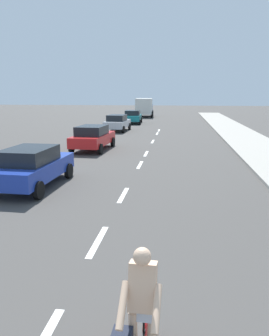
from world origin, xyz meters
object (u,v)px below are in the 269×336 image
at_px(parked_car_red, 93,137).
at_px(parked_car_silver, 117,122).
at_px(cyclist, 137,324).
at_px(parked_car_teal, 133,116).
at_px(parked_car_blue, 32,166).
at_px(delivery_truck, 144,107).

relative_size(parked_car_red, parked_car_silver, 1.03).
bearing_deg(parked_car_silver, parked_car_red, -85.24).
relative_size(cyclist, parked_car_teal, 0.39).
relative_size(cyclist, parked_car_blue, 0.42).
distance_m(parked_car_red, parked_car_silver, 10.80).
height_order(parked_car_red, parked_car_teal, same).
distance_m(cyclist, parked_car_blue, 9.78).
bearing_deg(delivery_truck, cyclist, -86.95).
bearing_deg(parked_car_red, delivery_truck, 92.85).
height_order(parked_car_red, parked_car_silver, same).
relative_size(cyclist, parked_car_red, 0.41).
bearing_deg(parked_car_blue, parked_car_red, 90.77).
relative_size(parked_car_blue, parked_car_red, 0.98).
height_order(parked_car_blue, parked_car_teal, same).
distance_m(cyclist, parked_car_red, 17.72).
bearing_deg(parked_car_silver, delivery_truck, 91.02).
bearing_deg(parked_car_red, cyclist, -70.45).
bearing_deg(cyclist, delivery_truck, -82.51).
distance_m(parked_car_teal, delivery_truck, 11.42).
bearing_deg(cyclist, parked_car_silver, -77.32).
xyz_separation_m(cyclist, parked_car_blue, (-5.16, 8.30, 0.01)).
relative_size(parked_car_blue, parked_car_teal, 0.95).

